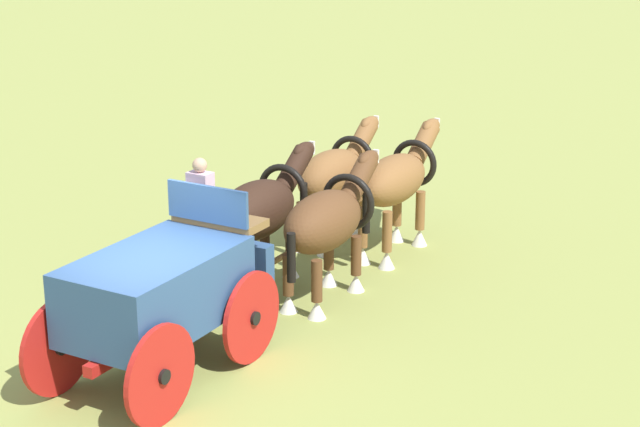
% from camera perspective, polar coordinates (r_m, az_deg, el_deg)
% --- Properties ---
extents(ground_plane, '(220.00, 220.00, 0.00)m').
position_cam_1_polar(ground_plane, '(15.17, -8.65, -8.70)').
color(ground_plane, olive).
extents(show_wagon, '(5.73, 2.51, 2.77)m').
position_cam_1_polar(show_wagon, '(14.76, -8.55, -4.16)').
color(show_wagon, '#2D4C7A').
rests_on(show_wagon, ground).
extents(draft_horse_rear_near, '(2.96, 1.36, 2.20)m').
position_cam_1_polar(draft_horse_rear_near, '(17.78, -3.27, 0.15)').
color(draft_horse_rear_near, '#331E14').
rests_on(draft_horse_rear_near, ground).
extents(draft_horse_rear_off, '(2.93, 1.35, 2.21)m').
position_cam_1_polar(draft_horse_rear_off, '(17.13, 0.39, -0.47)').
color(draft_horse_rear_off, brown).
rests_on(draft_horse_rear_off, ground).
extents(draft_horse_lead_near, '(2.94, 1.32, 2.16)m').
position_cam_1_polar(draft_horse_lead_near, '(19.93, 0.79, 2.06)').
color(draft_horse_lead_near, brown).
rests_on(draft_horse_lead_near, ground).
extents(draft_horse_lead_off, '(3.04, 1.30, 2.25)m').
position_cam_1_polar(draft_horse_lead_off, '(19.34, 4.17, 1.75)').
color(draft_horse_lead_off, brown).
rests_on(draft_horse_lead_off, ground).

